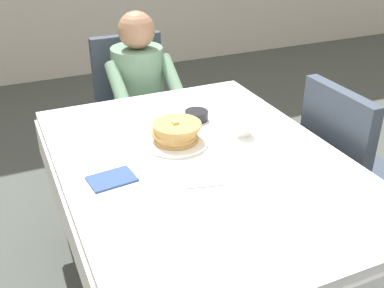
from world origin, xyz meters
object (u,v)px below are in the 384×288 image
at_px(cup_coffee, 243,126).
at_px(spoon_near_edge, 203,186).
at_px(chair_right_side, 347,165).
at_px(fork_left_of_plate, 134,154).
at_px(knife_right_of_plate, 217,136).
at_px(diner_person, 141,89).
at_px(chair_diner, 134,102).
at_px(bowl_butter, 196,115).
at_px(dining_table_main, 202,178).
at_px(plate_breakfast, 176,142).
at_px(breakfast_stack, 176,132).

xyz_separation_m(cup_coffee, spoon_near_edge, (-0.34, -0.31, -0.04)).
relative_size(chair_right_side, spoon_near_edge, 6.20).
height_order(chair_right_side, fork_left_of_plate, chair_right_side).
relative_size(cup_coffee, fork_left_of_plate, 0.63).
distance_m(chair_right_side, knife_right_of_plate, 0.68).
distance_m(diner_person, cup_coffee, 0.91).
distance_m(diner_person, knife_right_of_plate, 0.87).
xyz_separation_m(chair_diner, bowl_butter, (0.06, -0.82, 0.23)).
xyz_separation_m(dining_table_main, cup_coffee, (0.26, 0.13, 0.13)).
height_order(cup_coffee, fork_left_of_plate, cup_coffee).
distance_m(plate_breakfast, breakfast_stack, 0.05).
bearing_deg(plate_breakfast, diner_person, 82.01).
relative_size(dining_table_main, diner_person, 1.36).
bearing_deg(cup_coffee, knife_right_of_plate, 168.04).
relative_size(bowl_butter, knife_right_of_plate, 0.55).
height_order(chair_right_side, spoon_near_edge, chair_right_side).
distance_m(diner_person, bowl_butter, 0.67).
height_order(breakfast_stack, knife_right_of_plate, breakfast_stack).
xyz_separation_m(cup_coffee, knife_right_of_plate, (-0.11, 0.02, -0.04)).
height_order(chair_right_side, plate_breakfast, chair_right_side).
relative_size(chair_right_side, knife_right_of_plate, 4.65).
distance_m(dining_table_main, cup_coffee, 0.32).
distance_m(bowl_butter, fork_left_of_plate, 0.42).
bearing_deg(diner_person, dining_table_main, 85.91).
height_order(fork_left_of_plate, spoon_near_edge, same).
bearing_deg(chair_right_side, chair_diner, -149.17).
distance_m(breakfast_stack, knife_right_of_plate, 0.20).
xyz_separation_m(diner_person, plate_breakfast, (-0.12, -0.84, 0.08)).
relative_size(chair_right_side, breakfast_stack, 4.40).
xyz_separation_m(bowl_butter, fork_left_of_plate, (-0.37, -0.20, -0.02)).
height_order(knife_right_of_plate, spoon_near_edge, same).
bearing_deg(bowl_butter, fork_left_of_plate, -151.64).
bearing_deg(cup_coffee, bowl_butter, 118.67).
xyz_separation_m(chair_diner, cup_coffee, (0.18, -1.04, 0.25)).
relative_size(cup_coffee, bowl_butter, 1.03).
relative_size(plate_breakfast, bowl_butter, 2.55).
distance_m(plate_breakfast, fork_left_of_plate, 0.19).
xyz_separation_m(diner_person, breakfast_stack, (-0.12, -0.84, 0.13)).
bearing_deg(knife_right_of_plate, chair_diner, -0.96).
xyz_separation_m(chair_diner, fork_left_of_plate, (-0.31, -1.02, 0.21)).
distance_m(chair_diner, cup_coffee, 1.09).
height_order(breakfast_stack, spoon_near_edge, breakfast_stack).
distance_m(cup_coffee, knife_right_of_plate, 0.12).
bearing_deg(bowl_butter, chair_diner, 94.30).
bearing_deg(knife_right_of_plate, diner_person, -0.23).
bearing_deg(cup_coffee, chair_right_side, -14.15).
bearing_deg(spoon_near_edge, fork_left_of_plate, 129.05).
bearing_deg(spoon_near_edge, dining_table_main, 79.75).
relative_size(cup_coffee, knife_right_of_plate, 0.57).
height_order(fork_left_of_plate, knife_right_of_plate, same).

